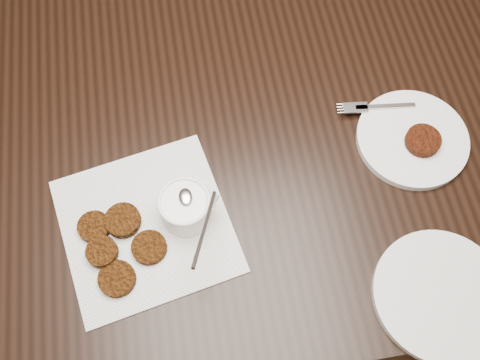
# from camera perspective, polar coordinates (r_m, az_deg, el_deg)

# --- Properties ---
(floor) EXTENTS (4.00, 4.00, 0.00)m
(floor) POSITION_cam_1_polar(r_m,az_deg,el_deg) (1.70, -0.45, -11.11)
(floor) COLOR brown
(floor) RESTS_ON ground
(table) EXTENTS (1.47, 0.95, 0.75)m
(table) POSITION_cam_1_polar(r_m,az_deg,el_deg) (1.39, -3.45, -2.26)
(table) COLOR black
(table) RESTS_ON floor
(napkin) EXTENTS (0.33, 0.33, 0.00)m
(napkin) POSITION_cam_1_polar(r_m,az_deg,el_deg) (0.97, -9.79, -4.71)
(napkin) COLOR white
(napkin) RESTS_ON table
(sauce_ramekin) EXTENTS (0.15, 0.15, 0.12)m
(sauce_ramekin) POSITION_cam_1_polar(r_m,az_deg,el_deg) (0.91, -5.91, -2.10)
(sauce_ramekin) COLOR white
(sauce_ramekin) RESTS_ON napkin
(patty_cluster) EXTENTS (0.28, 0.28, 0.02)m
(patty_cluster) POSITION_cam_1_polar(r_m,az_deg,el_deg) (0.96, -13.09, -6.46)
(patty_cluster) COLOR #612E0C
(patty_cluster) RESTS_ON napkin
(plate_with_patty) EXTENTS (0.23, 0.23, 0.03)m
(plate_with_patty) POSITION_cam_1_polar(r_m,az_deg,el_deg) (1.07, 17.64, 4.33)
(plate_with_patty) COLOR white
(plate_with_patty) RESTS_ON table
(plate_empty) EXTENTS (0.23, 0.23, 0.02)m
(plate_empty) POSITION_cam_1_polar(r_m,az_deg,el_deg) (0.98, 20.19, -11.23)
(plate_empty) COLOR silver
(plate_empty) RESTS_ON table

